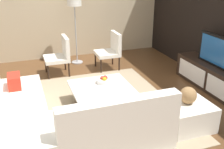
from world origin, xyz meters
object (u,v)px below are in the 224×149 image
at_px(coffee_table, 102,97).
at_px(ottoman, 186,114).
at_px(media_console, 215,79).
at_px(television, 220,52).
at_px(floor_lamp, 74,3).
at_px(accent_chair_far, 111,49).
at_px(accent_chair_near, 60,54).
at_px(sectional_couch, 53,120).
at_px(fruit_bowl, 104,80).
at_px(decorative_ball, 188,95).

height_order(coffee_table, ottoman, ottoman).
bearing_deg(ottoman, media_console, 125.06).
xyz_separation_m(television, coffee_table, (-0.10, -2.30, -0.60)).
xyz_separation_m(television, floor_lamp, (-2.54, -2.20, 0.69)).
bearing_deg(accent_chair_far, accent_chair_near, -97.42).
bearing_deg(coffee_table, sectional_couch, -56.73).
xyz_separation_m(accent_chair_near, accent_chair_far, (0.01, 1.19, 0.00)).
xyz_separation_m(accent_chair_near, fruit_bowl, (1.62, 0.51, -0.06)).
distance_m(accent_chair_far, decorative_ball, 2.78).
xyz_separation_m(floor_lamp, ottoman, (3.43, 0.94, -1.29)).
relative_size(media_console, television, 1.78).
bearing_deg(sectional_couch, coffee_table, 123.27).
relative_size(ottoman, decorative_ball, 2.73).
bearing_deg(coffee_table, decorative_ball, 46.47).
bearing_deg(ottoman, sectional_couch, -100.81).
height_order(floor_lamp, ottoman, floor_lamp).
relative_size(television, coffee_table, 1.09).
height_order(sectional_couch, accent_chair_near, accent_chair_near).
distance_m(coffee_table, decorative_ball, 1.47).
xyz_separation_m(television, sectional_couch, (0.51, -3.23, -0.51)).
distance_m(television, accent_chair_far, 2.44).
xyz_separation_m(media_console, television, (0.00, 0.00, 0.55)).
xyz_separation_m(ottoman, decorative_ball, (0.00, 0.00, 0.33)).
xyz_separation_m(coffee_table, floor_lamp, (-2.44, 0.09, 1.29)).
bearing_deg(media_console, accent_chair_far, -141.24).
bearing_deg(coffee_table, television, 87.51).
distance_m(television, sectional_couch, 3.30).
relative_size(floor_lamp, ottoman, 2.50).
height_order(accent_chair_far, decorative_ball, accent_chair_far).
distance_m(sectional_couch, ottoman, 2.00).
height_order(floor_lamp, accent_chair_far, floor_lamp).
xyz_separation_m(fruit_bowl, accent_chair_far, (-1.61, 0.68, 0.06)).
relative_size(coffee_table, decorative_ball, 4.10).
height_order(television, floor_lamp, floor_lamp).
relative_size(television, fruit_bowl, 4.10).
height_order(floor_lamp, fruit_bowl, floor_lamp).
xyz_separation_m(floor_lamp, decorative_ball, (3.43, 0.94, -0.96)).
distance_m(media_console, television, 0.55).
bearing_deg(floor_lamp, accent_chair_near, -38.02).
bearing_deg(ottoman, decorative_ball, 0.00).
relative_size(television, floor_lamp, 0.66).
bearing_deg(sectional_couch, ottoman, 79.19).
bearing_deg(accent_chair_far, decorative_ball, -1.62).
bearing_deg(decorative_ball, media_console, 125.06).
distance_m(media_console, decorative_ball, 1.56).
height_order(sectional_couch, coffee_table, sectional_couch).
relative_size(media_console, decorative_ball, 7.99).
height_order(ottoman, accent_chair_far, accent_chair_far).
relative_size(media_console, coffee_table, 1.95).
xyz_separation_m(accent_chair_near, ottoman, (2.78, 1.45, -0.29)).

